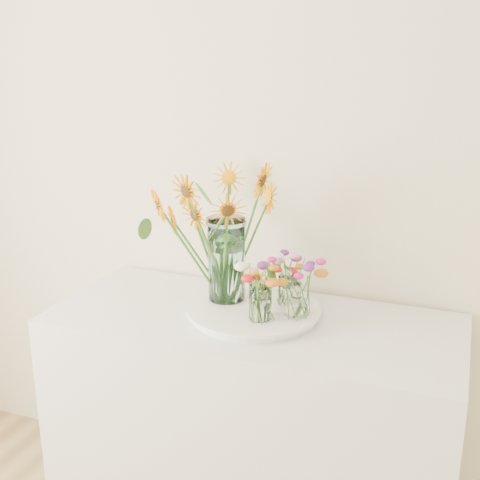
{
  "coord_description": "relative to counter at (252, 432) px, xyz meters",
  "views": [
    {
      "loc": [
        0.51,
        0.15,
        1.75
      ],
      "look_at": [
        -0.19,
        1.95,
        1.17
      ],
      "focal_mm": 45.0,
      "sensor_mm": 36.0,
      "label": 1
    }
  ],
  "objects": [
    {
      "name": "counter",
      "position": [
        0.0,
        0.0,
        0.0
      ],
      "size": [
        1.4,
        0.6,
        0.9
      ],
      "primitive_type": "cube",
      "color": "white",
      "rests_on": "ground_plane"
    },
    {
      "name": "small_vase_a",
      "position": [
        0.05,
        -0.06,
        0.54
      ],
      "size": [
        0.09,
        0.09,
        0.13
      ],
      "primitive_type": "cylinder",
      "rotation": [
        0.0,
        0.0,
        0.34
      ],
      "color": "white",
      "rests_on": "tray"
    },
    {
      "name": "small_vase_c",
      "position": [
        0.09,
        0.09,
        0.53
      ],
      "size": [
        0.07,
        0.07,
        0.11
      ],
      "primitive_type": "cylinder",
      "rotation": [
        0.0,
        0.0,
        0.13
      ],
      "color": "white",
      "rests_on": "tray"
    },
    {
      "name": "wildflower_posy_c",
      "position": [
        0.09,
        0.09,
        0.57
      ],
      "size": [
        0.17,
        0.17,
        0.2
      ],
      "primitive_type": null,
      "color": "#CA6511",
      "rests_on": "tray"
    },
    {
      "name": "mason_jar",
      "position": [
        -0.12,
        0.06,
        0.63
      ],
      "size": [
        0.16,
        0.16,
        0.3
      ],
      "primitive_type": "cylinder",
      "rotation": [
        0.0,
        0.0,
        -0.31
      ],
      "color": "#B2E2E6",
      "rests_on": "tray"
    },
    {
      "name": "wildflower_posy_a",
      "position": [
        0.05,
        -0.06,
        0.58
      ],
      "size": [
        0.19,
        0.19,
        0.22
      ],
      "primitive_type": null,
      "color": "#CA6511",
      "rests_on": "tray"
    },
    {
      "name": "sunflower_bouquet",
      "position": [
        -0.12,
        0.06,
        0.74
      ],
      "size": [
        0.84,
        0.84,
        0.52
      ],
      "primitive_type": null,
      "rotation": [
        0.0,
        0.0,
        -0.31
      ],
      "color": "#F89805",
      "rests_on": "tray"
    },
    {
      "name": "wildflower_posy_b",
      "position": [
        0.15,
        0.01,
        0.58
      ],
      "size": [
        0.23,
        0.23,
        0.21
      ],
      "primitive_type": null,
      "color": "#CA6511",
      "rests_on": "tray"
    },
    {
      "name": "tray",
      "position": [
        -0.0,
        0.02,
        0.46
      ],
      "size": [
        0.44,
        0.44,
        0.02
      ],
      "primitive_type": "cylinder",
      "color": "white",
      "rests_on": "counter"
    },
    {
      "name": "small_vase_b",
      "position": [
        0.15,
        0.01,
        0.53
      ],
      "size": [
        0.1,
        0.1,
        0.12
      ],
      "primitive_type": null,
      "rotation": [
        0.0,
        0.0,
        -0.2
      ],
      "color": "white",
      "rests_on": "tray"
    }
  ]
}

